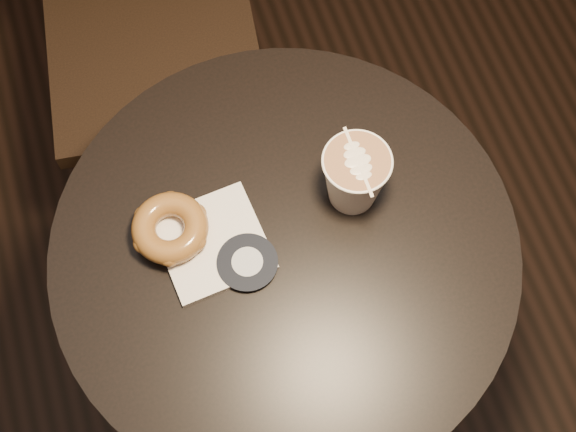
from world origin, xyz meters
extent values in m
plane|color=black|center=(0.00, 0.00, 0.00)|extent=(4.50, 4.50, 0.00)
cylinder|color=black|center=(0.00, 0.00, 0.73)|extent=(0.70, 0.70, 0.03)
cylinder|color=black|center=(0.00, 0.00, 0.37)|extent=(0.07, 0.07, 0.70)
cylinder|color=black|center=(0.00, 0.00, 0.01)|extent=(0.44, 0.44, 0.02)
cube|color=black|center=(-0.09, 0.58, 0.48)|extent=(0.48, 0.48, 0.04)
cylinder|color=black|center=(-0.30, 0.42, 0.24)|extent=(0.04, 0.04, 0.48)
cylinder|color=black|center=(0.06, 0.37, 0.24)|extent=(0.04, 0.04, 0.48)
cylinder|color=black|center=(-0.25, 0.78, 0.24)|extent=(0.04, 0.04, 0.48)
cylinder|color=black|center=(0.11, 0.73, 0.24)|extent=(0.04, 0.04, 0.48)
cube|color=white|center=(-0.10, 0.04, 0.75)|extent=(0.16, 0.16, 0.01)
torus|color=brown|center=(-0.15, 0.07, 0.78)|extent=(0.11, 0.11, 0.04)
camera|label=1|loc=(-0.13, -0.40, 1.86)|focal=50.00mm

